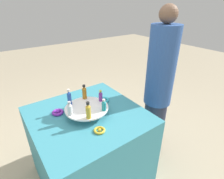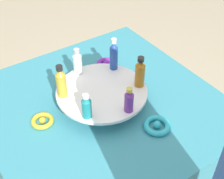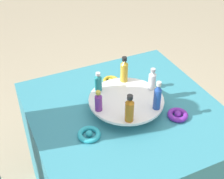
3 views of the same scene
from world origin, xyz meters
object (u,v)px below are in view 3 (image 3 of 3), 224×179
Objects in this scene: bottle_blue at (157,96)px; bottle_purple at (98,101)px; display_stand at (126,102)px; ribbon_bow_teal at (89,134)px; bottle_gold at (124,70)px; bottle_amber at (129,109)px; ribbon_bow_purple at (178,115)px; bottle_clear at (152,80)px; bottle_teal at (98,82)px; ribbon_bow_gold at (111,80)px.

bottle_purple is (-0.24, 0.10, -0.02)m from bottle_blue.
display_stand reaches higher than ribbon_bow_teal.
bottle_gold reaches higher than bottle_amber.
bottle_gold is 1.03× the size of bottle_amber.
bottle_amber reaches higher than ribbon_bow_purple.
display_stand is 0.16m from bottle_purple.
bottle_gold is at bearing 127.65° from bottle_clear.
bottle_teal is 0.20m from ribbon_bow_gold.
bottle_teal is at bearing -134.70° from ribbon_bow_gold.
bottle_amber is at bearing -142.35° from bottle_clear.
bottle_amber is at bearing -52.35° from bottle_purple.
bottle_amber reaches higher than bottle_teal.
bottle_blue is 0.26m from bottle_purple.
bottle_purple is (-0.30, -0.04, -0.01)m from bottle_clear.
bottle_blue is 1.08× the size of bottle_amber.
bottle_teal is at bearing 127.65° from display_stand.
bottle_blue is 1.40× the size of bottle_purple.
display_stand is 0.25m from ribbon_bow_gold.
bottle_purple reaches higher than ribbon_bow_teal.
bottle_gold is at bearing 67.65° from bottle_amber.
bottle_purple is 1.20× the size of ribbon_bow_gold.
ribbon_bow_purple is (0.05, -0.17, -0.11)m from bottle_clear.
bottle_blue is at bearing 163.51° from ribbon_bow_purple.
ribbon_bow_gold is (-0.16, 0.39, -0.00)m from ribbon_bow_purple.
ribbon_bow_gold is (-0.03, 0.10, -0.12)m from bottle_gold.
bottle_teal is at bearing 136.91° from ribbon_bow_purple.
ribbon_bow_purple is at bearing -7.45° from ribbon_bow_teal.
ribbon_bow_teal is (-0.32, 0.02, -0.12)m from bottle_blue.
bottle_blue is 0.26m from bottle_gold.
display_stand reaches higher than ribbon_bow_gold.
bottle_purple is (-0.20, -0.16, -0.02)m from bottle_gold.
bottle_purple is (-0.06, -0.14, 0.00)m from bottle_teal.
bottle_gold is 0.30m from bottle_amber.
ribbon_bow_gold is at bearing 52.55° from ribbon_bow_teal.
ribbon_bow_purple is at bearing -74.70° from bottle_clear.
bottle_teal is (-0.15, -0.02, -0.02)m from bottle_gold.
bottle_amber is at bearing -112.35° from bottle_gold.
display_stand is at bearing 142.55° from ribbon_bow_purple.
bottle_teal is 0.40m from ribbon_bow_purple.
bottle_blue reaches higher than bottle_amber.
bottle_amber is (-0.11, -0.28, -0.00)m from bottle_gold.
ribbon_bow_gold is (0.09, 0.38, -0.12)m from bottle_amber.
bottle_purple reaches higher than ribbon_bow_gold.
ribbon_bow_purple is at bearing -37.45° from display_stand.
bottle_clear reaches higher than bottle_teal.
bottle_gold is 0.16m from ribbon_bow_gold.
bottle_clear is at bearing 7.65° from display_stand.
display_stand is 0.17m from bottle_amber.
bottle_amber is 0.41m from ribbon_bow_gold.
display_stand is 0.17m from bottle_blue.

